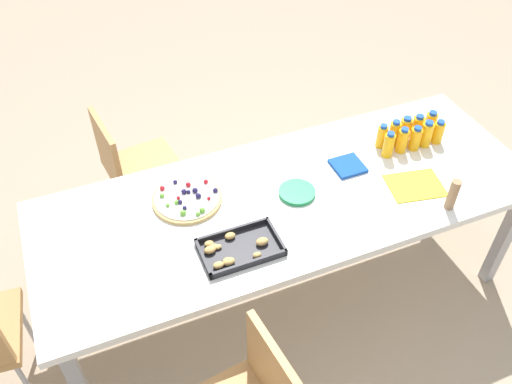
% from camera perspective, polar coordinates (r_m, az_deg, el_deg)
% --- Properties ---
extents(ground_plane, '(12.00, 12.00, 0.00)m').
position_cam_1_polar(ground_plane, '(3.11, 3.01, -10.36)').
color(ground_plane, tan).
extents(party_table, '(2.40, 0.88, 0.75)m').
position_cam_1_polar(party_table, '(2.58, 3.57, -1.38)').
color(party_table, silver).
rests_on(party_table, ground_plane).
extents(chair_near_right, '(0.45, 0.45, 0.83)m').
position_cam_1_polar(chair_near_right, '(3.16, -13.03, 2.81)').
color(chair_near_right, '#B7844C').
rests_on(chair_near_right, ground_plane).
extents(juice_bottle_0, '(0.06, 0.06, 0.14)m').
position_cam_1_polar(juice_bottle_0, '(3.01, 18.03, 6.96)').
color(juice_bottle_0, '#FAAB14').
rests_on(juice_bottle_0, party_table).
extents(juice_bottle_1, '(0.06, 0.06, 0.13)m').
position_cam_1_polar(juice_bottle_1, '(2.97, 16.78, 6.66)').
color(juice_bottle_1, '#FAAC14').
rests_on(juice_bottle_1, party_table).
extents(juice_bottle_2, '(0.06, 0.06, 0.14)m').
position_cam_1_polar(juice_bottle_2, '(2.93, 15.56, 6.43)').
color(juice_bottle_2, '#FAAC14').
rests_on(juice_bottle_2, party_table).
extents(juice_bottle_3, '(0.06, 0.06, 0.15)m').
position_cam_1_polar(juice_bottle_3, '(2.88, 14.46, 6.05)').
color(juice_bottle_3, '#F9AF14').
rests_on(juice_bottle_3, party_table).
extents(juice_bottle_4, '(0.05, 0.05, 0.14)m').
position_cam_1_polar(juice_bottle_4, '(2.85, 13.22, 5.78)').
color(juice_bottle_4, '#F8AA14').
rests_on(juice_bottle_4, party_table).
extents(juice_bottle_5, '(0.06, 0.06, 0.13)m').
position_cam_1_polar(juice_bottle_5, '(2.96, 18.78, 6.05)').
color(juice_bottle_5, '#FAAC14').
rests_on(juice_bottle_5, party_table).
extents(juice_bottle_6, '(0.06, 0.06, 0.15)m').
position_cam_1_polar(juice_bottle_6, '(2.92, 17.64, 5.87)').
color(juice_bottle_6, '#F8AF14').
rests_on(juice_bottle_6, party_table).
extents(juice_bottle_7, '(0.06, 0.06, 0.14)m').
position_cam_1_polar(juice_bottle_7, '(2.88, 16.56, 5.46)').
color(juice_bottle_7, '#FAAA14').
rests_on(juice_bottle_7, party_table).
extents(juice_bottle_8, '(0.05, 0.05, 0.14)m').
position_cam_1_polar(juice_bottle_8, '(2.84, 15.28, 5.29)').
color(juice_bottle_8, '#FAAB14').
rests_on(juice_bottle_8, party_table).
extents(juice_bottle_9, '(0.06, 0.06, 0.14)m').
position_cam_1_polar(juice_bottle_9, '(2.80, 13.90, 4.87)').
color(juice_bottle_9, '#FAAD14').
rests_on(juice_bottle_9, party_table).
extents(fruit_pizza, '(0.33, 0.33, 0.05)m').
position_cam_1_polar(fruit_pizza, '(2.52, -7.32, -0.68)').
color(fruit_pizza, tan).
rests_on(fruit_pizza, party_table).
extents(snack_tray, '(0.35, 0.21, 0.04)m').
position_cam_1_polar(snack_tray, '(2.30, -1.95, -6.04)').
color(snack_tray, black).
rests_on(snack_tray, party_table).
extents(plate_stack, '(0.17, 0.17, 0.02)m').
position_cam_1_polar(plate_stack, '(2.55, 4.33, 0.03)').
color(plate_stack, '#1E8C4C').
rests_on(plate_stack, party_table).
extents(napkin_stack, '(0.15, 0.15, 0.02)m').
position_cam_1_polar(napkin_stack, '(2.72, 9.73, 2.76)').
color(napkin_stack, '#194CA5').
rests_on(napkin_stack, party_table).
extents(cardboard_tube, '(0.04, 0.04, 0.16)m').
position_cam_1_polar(cardboard_tube, '(2.58, 20.17, -0.26)').
color(cardboard_tube, '#9E7A56').
rests_on(cardboard_tube, party_table).
extents(paper_folder, '(0.29, 0.25, 0.01)m').
position_cam_1_polar(paper_folder, '(2.69, 16.54, 0.67)').
color(paper_folder, yellow).
rests_on(paper_folder, party_table).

